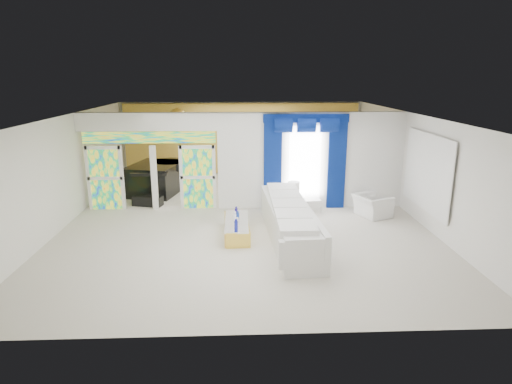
{
  "coord_description": "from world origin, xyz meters",
  "views": [
    {
      "loc": [
        -0.16,
        -12.16,
        4.09
      ],
      "look_at": [
        0.3,
        -1.2,
        1.1
      ],
      "focal_mm": 30.28,
      "sensor_mm": 36.0,
      "label": 1
    }
  ],
  "objects_px": {
    "console_table": "(303,206)",
    "armchair": "(372,206)",
    "white_sofa": "(289,223)",
    "grand_piano": "(156,178)",
    "coffee_table": "(237,228)"
  },
  "relations": [
    {
      "from": "coffee_table",
      "to": "console_table",
      "type": "xyz_separation_m",
      "value": [
        2.04,
        2.01,
        -0.02
      ]
    },
    {
      "from": "armchair",
      "to": "console_table",
      "type": "bearing_deg",
      "value": 52.46
    },
    {
      "from": "coffee_table",
      "to": "grand_piano",
      "type": "height_order",
      "value": "grand_piano"
    },
    {
      "from": "white_sofa",
      "to": "armchair",
      "type": "distance_m",
      "value": 3.21
    },
    {
      "from": "console_table",
      "to": "armchair",
      "type": "xyz_separation_m",
      "value": [
        1.99,
        -0.55,
        0.14
      ]
    },
    {
      "from": "white_sofa",
      "to": "armchair",
      "type": "bearing_deg",
      "value": 30.18
    },
    {
      "from": "armchair",
      "to": "grand_piano",
      "type": "height_order",
      "value": "grand_piano"
    },
    {
      "from": "grand_piano",
      "to": "coffee_table",
      "type": "bearing_deg",
      "value": -43.72
    },
    {
      "from": "white_sofa",
      "to": "armchair",
      "type": "relative_size",
      "value": 4.57
    },
    {
      "from": "console_table",
      "to": "armchair",
      "type": "height_order",
      "value": "armchair"
    },
    {
      "from": "white_sofa",
      "to": "grand_piano",
      "type": "bearing_deg",
      "value": 128.83
    },
    {
      "from": "console_table",
      "to": "grand_piano",
      "type": "height_order",
      "value": "grand_piano"
    },
    {
      "from": "console_table",
      "to": "grand_piano",
      "type": "relative_size",
      "value": 0.53
    },
    {
      "from": "coffee_table",
      "to": "grand_piano",
      "type": "bearing_deg",
      "value": 123.05
    },
    {
      "from": "grand_piano",
      "to": "armchair",
      "type": "bearing_deg",
      "value": -9.96
    }
  ]
}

